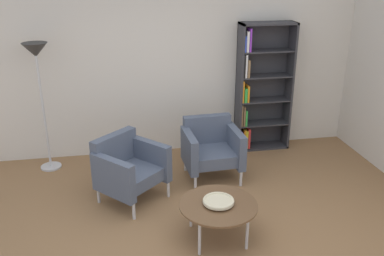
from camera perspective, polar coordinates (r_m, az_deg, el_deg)
The scene contains 8 objects.
ground_plane at distance 4.42m, azimuth 0.77°, elevation -15.69°, with size 8.32×8.32×0.00m, color olive.
plaster_back_panel at distance 6.07m, azimuth -3.62°, elevation 9.93°, with size 6.40×0.12×2.90m, color silver.
bookshelf_tall at distance 6.30m, azimuth 9.12°, elevation 5.22°, with size 0.80×0.30×1.90m.
coffee_table_low at distance 4.33m, azimuth 3.60°, elevation -10.59°, with size 0.80×0.80×0.40m.
decorative_bowl at distance 4.30m, azimuth 3.62°, elevation -9.87°, with size 0.32×0.32×0.05m.
armchair_spare_guest at distance 5.51m, azimuth 2.63°, elevation -2.64°, with size 0.75×0.70×0.78m.
armchair_near_window at distance 5.04m, azimuth -8.63°, elevation -5.30°, with size 0.95×0.95×0.78m.
floor_lamp_torchiere at distance 5.75m, azimuth -20.31°, elevation 7.95°, with size 0.32×0.32×1.74m.
Camera 1 is at (-0.68, -3.45, 2.68)m, focal length 39.20 mm.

